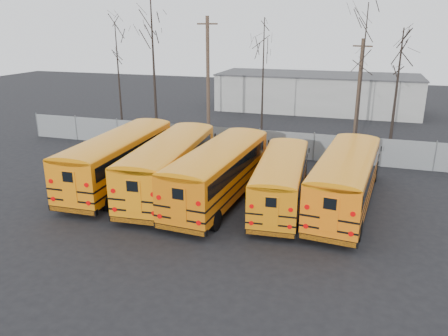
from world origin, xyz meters
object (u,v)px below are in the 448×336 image
(bus_d, at_px, (282,176))
(utility_pole_left, at_px, (208,74))
(bus_c, at_px, (220,168))
(bus_e, at_px, (346,176))
(bus_b, at_px, (171,161))
(bus_a, at_px, (120,155))
(utility_pole_right, at_px, (358,93))

(bus_d, bearing_deg, utility_pole_left, 117.55)
(bus_c, bearing_deg, utility_pole_left, 115.52)
(bus_e, relative_size, utility_pole_left, 1.13)
(bus_b, bearing_deg, utility_pole_left, 97.41)
(bus_a, distance_m, bus_b, 3.41)
(bus_d, bearing_deg, utility_pole_right, 71.48)
(bus_e, bearing_deg, utility_pole_right, 94.83)
(bus_c, height_order, utility_pole_left, utility_pole_left)
(bus_b, xyz_separation_m, utility_pole_right, (9.84, 13.66, 2.41))
(bus_b, relative_size, bus_e, 1.03)
(bus_a, height_order, utility_pole_right, utility_pole_right)
(bus_e, xyz_separation_m, utility_pole_left, (-12.98, 14.90, 3.36))
(bus_d, xyz_separation_m, utility_pole_right, (3.41, 13.58, 2.67))
(bus_c, distance_m, bus_e, 6.72)
(bus_a, height_order, bus_b, bus_a)
(utility_pole_left, distance_m, utility_pole_right, 13.24)
(bus_a, height_order, bus_c, bus_a)
(utility_pole_right, bearing_deg, bus_a, -115.33)
(bus_a, height_order, bus_d, bus_a)
(bus_a, xyz_separation_m, bus_b, (3.41, -0.22, -0.02))
(bus_c, bearing_deg, bus_d, 9.24)
(bus_a, distance_m, bus_c, 6.51)
(utility_pole_left, height_order, utility_pole_right, utility_pole_left)
(bus_a, distance_m, utility_pole_left, 15.68)
(bus_b, bearing_deg, bus_c, -8.88)
(bus_d, distance_m, utility_pole_left, 18.59)
(bus_a, bearing_deg, bus_c, -5.88)
(bus_c, bearing_deg, utility_pole_right, 67.82)
(bus_d, bearing_deg, bus_a, 174.76)
(utility_pole_left, bearing_deg, bus_e, -72.59)
(bus_a, distance_m, bus_d, 9.85)
(bus_b, distance_m, utility_pole_left, 16.22)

